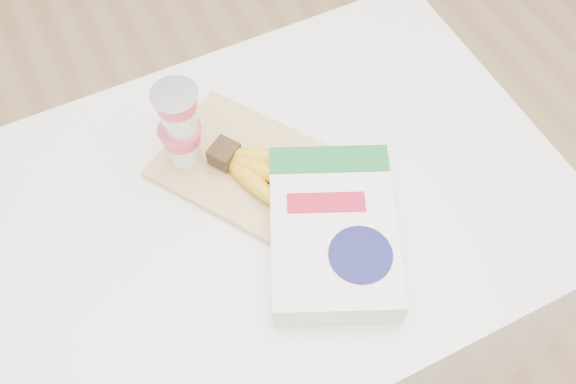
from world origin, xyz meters
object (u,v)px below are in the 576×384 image
object	(u,v)px
table	(260,299)
yogurt_stack	(180,126)
bananas	(255,168)
cereal_box	(333,232)
cutting_board	(247,167)

from	to	relation	value
table	yogurt_stack	distance (m)	0.56
bananas	cereal_box	bearing A→B (deg)	-69.54
cutting_board	yogurt_stack	size ratio (longest dim) A/B	1.68
table	yogurt_stack	size ratio (longest dim) A/B	6.16
table	cereal_box	xyz separation A→B (m)	(0.10, -0.12, 0.46)
cereal_box	yogurt_stack	bearing A→B (deg)	146.61
yogurt_stack	cereal_box	distance (m)	0.31
table	yogurt_stack	xyz separation A→B (m)	(-0.06, 0.14, 0.54)
table	cereal_box	size ratio (longest dim) A/B	3.12
table	cutting_board	distance (m)	0.44
yogurt_stack	cereal_box	bearing A→B (deg)	-57.91
table	bananas	xyz separation A→B (m)	(0.03, 0.05, 0.46)
cereal_box	table	bearing A→B (deg)	153.24
table	bananas	distance (m)	0.47
table	cutting_board	size ratio (longest dim) A/B	3.66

